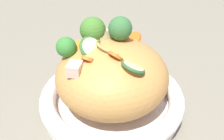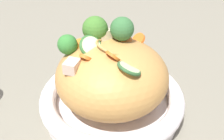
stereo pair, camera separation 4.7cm
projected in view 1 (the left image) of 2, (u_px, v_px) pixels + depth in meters
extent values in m
plane|color=slate|center=(112.00, 110.00, 0.52)|extent=(3.00, 3.00, 0.00)
cylinder|color=white|center=(112.00, 106.00, 0.52)|extent=(0.26, 0.26, 0.02)
torus|color=white|center=(112.00, 96.00, 0.50)|extent=(0.28, 0.28, 0.03)
ellipsoid|color=#C18B48|center=(112.00, 76.00, 0.48)|extent=(0.21, 0.21, 0.13)
torus|color=#BE8B48|center=(126.00, 74.00, 0.43)|extent=(0.08, 0.08, 0.02)
torus|color=tan|center=(112.00, 47.00, 0.44)|extent=(0.08, 0.08, 0.03)
cone|color=#8DAC6A|center=(67.00, 57.00, 0.46)|extent=(0.03, 0.02, 0.02)
sphere|color=#357D33|center=(66.00, 47.00, 0.44)|extent=(0.05, 0.05, 0.04)
cone|color=#91B773|center=(93.00, 41.00, 0.47)|extent=(0.03, 0.03, 0.01)
sphere|color=#42792C|center=(93.00, 30.00, 0.46)|extent=(0.07, 0.07, 0.05)
cone|color=#8FB968|center=(118.00, 40.00, 0.47)|extent=(0.03, 0.03, 0.02)
sphere|color=#366C39|center=(118.00, 28.00, 0.45)|extent=(0.06, 0.06, 0.04)
cylinder|color=orange|center=(78.00, 47.00, 0.46)|extent=(0.03, 0.03, 0.02)
cylinder|color=orange|center=(87.00, 59.00, 0.42)|extent=(0.02, 0.02, 0.02)
cylinder|color=orange|center=(122.00, 38.00, 0.47)|extent=(0.04, 0.04, 0.02)
cylinder|color=orange|center=(134.00, 39.00, 0.50)|extent=(0.04, 0.04, 0.02)
cylinder|color=orange|center=(116.00, 56.00, 0.41)|extent=(0.03, 0.03, 0.02)
cylinder|color=beige|center=(133.00, 67.00, 0.40)|extent=(0.05, 0.05, 0.02)
torus|color=#305B2F|center=(133.00, 67.00, 0.40)|extent=(0.06, 0.05, 0.02)
cylinder|color=beige|center=(91.00, 47.00, 0.44)|extent=(0.04, 0.04, 0.03)
torus|color=#32652E|center=(91.00, 47.00, 0.44)|extent=(0.05, 0.05, 0.03)
cube|color=beige|center=(75.00, 69.00, 0.41)|extent=(0.03, 0.03, 0.02)
cube|color=beige|center=(102.00, 37.00, 0.47)|extent=(0.04, 0.04, 0.03)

